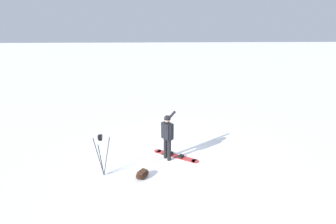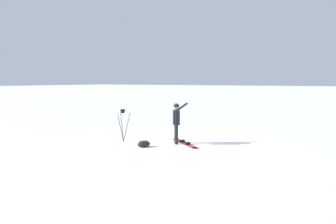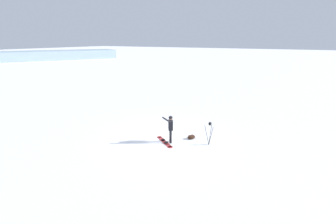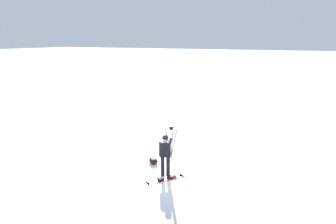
{
  "view_description": "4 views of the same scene",
  "coord_description": "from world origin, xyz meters",
  "px_view_note": "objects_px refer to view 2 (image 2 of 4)",
  "views": [
    {
      "loc": [
        1.38,
        7.11,
        4.32
      ],
      "look_at": [
        0.54,
        -0.27,
        1.81
      ],
      "focal_mm": 24.27,
      "sensor_mm": 36.0,
      "label": 1
    },
    {
      "loc": [
        -3.5,
        8.23,
        2.59
      ],
      "look_at": [
        0.87,
        -0.06,
        1.34
      ],
      "focal_mm": 24.41,
      "sensor_mm": 36.0,
      "label": 2
    },
    {
      "loc": [
        6.46,
        -11.33,
        6.01
      ],
      "look_at": [
        0.45,
        -0.33,
        1.95
      ],
      "focal_mm": 24.1,
      "sensor_mm": 36.0,
      "label": 3
    },
    {
      "loc": [
        -10.05,
        -5.64,
        5.37
      ],
      "look_at": [
        -0.16,
        -0.71,
        2.83
      ],
      "focal_mm": 34.18,
      "sensor_mm": 36.0,
      "label": 4
    }
  ],
  "objects_px": {
    "snowboard": "(185,143)",
    "gear_bag_large": "(144,144)",
    "snowboarder": "(176,119)",
    "camera_tripod": "(123,119)"
  },
  "relations": [
    {
      "from": "snowboard",
      "to": "camera_tripod",
      "type": "relative_size",
      "value": 1.11
    },
    {
      "from": "snowboard",
      "to": "gear_bag_large",
      "type": "distance_m",
      "value": 1.75
    },
    {
      "from": "gear_bag_large",
      "to": "camera_tripod",
      "type": "height_order",
      "value": "camera_tripod"
    },
    {
      "from": "snowboarder",
      "to": "snowboard",
      "type": "bearing_deg",
      "value": -155.21
    },
    {
      "from": "snowboard",
      "to": "camera_tripod",
      "type": "height_order",
      "value": "camera_tripod"
    },
    {
      "from": "snowboard",
      "to": "snowboarder",
      "type": "bearing_deg",
      "value": 24.79
    },
    {
      "from": "snowboarder",
      "to": "gear_bag_large",
      "type": "distance_m",
      "value": 1.69
    },
    {
      "from": "snowboarder",
      "to": "camera_tripod",
      "type": "relative_size",
      "value": 1.22
    },
    {
      "from": "gear_bag_large",
      "to": "snowboarder",
      "type": "bearing_deg",
      "value": -131.09
    },
    {
      "from": "snowboard",
      "to": "camera_tripod",
      "type": "distance_m",
      "value": 2.85
    }
  ]
}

